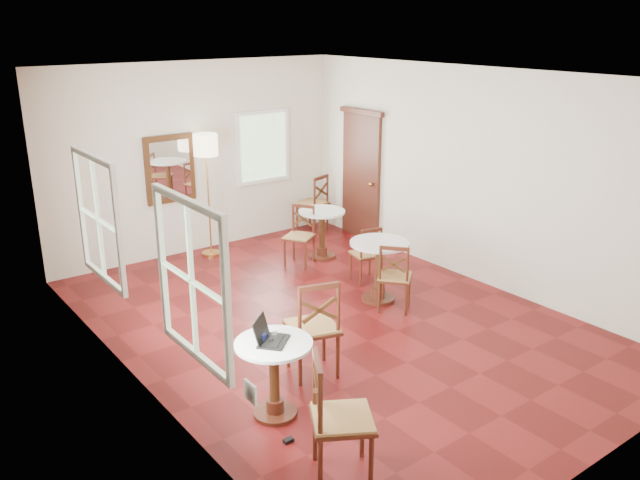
# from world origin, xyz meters

# --- Properties ---
(ground) EXTENTS (7.00, 7.00, 0.00)m
(ground) POSITION_xyz_m (0.00, 0.00, 0.00)
(ground) COLOR #5E1010
(ground) RESTS_ON ground
(room_shell) EXTENTS (5.02, 7.02, 3.01)m
(room_shell) POSITION_xyz_m (-0.06, 0.27, 1.89)
(room_shell) COLOR beige
(room_shell) RESTS_ON ground
(cafe_table_near) EXTENTS (0.73, 0.73, 0.77)m
(cafe_table_near) POSITION_xyz_m (-1.71, -1.25, 0.48)
(cafe_table_near) COLOR #4B2012
(cafe_table_near) RESTS_ON ground
(cafe_table_mid) EXTENTS (0.78, 0.78, 0.83)m
(cafe_table_mid) POSITION_xyz_m (0.89, 0.18, 0.51)
(cafe_table_mid) COLOR #4B2012
(cafe_table_mid) RESTS_ON ground
(cafe_table_back) EXTENTS (0.73, 0.73, 0.77)m
(cafe_table_back) POSITION_xyz_m (1.30, 1.96, 0.48)
(cafe_table_back) COLOR #4B2012
(cafe_table_back) RESTS_ON ground
(chair_near_a) EXTENTS (0.63, 0.63, 1.10)m
(chair_near_a) POSITION_xyz_m (-0.96, -0.85, 0.55)
(chair_near_a) COLOR #4B2012
(chair_near_a) RESTS_ON ground
(chair_near_b) EXTENTS (0.68, 0.68, 1.08)m
(chair_near_b) POSITION_xyz_m (-1.76, -2.28, 0.54)
(chair_near_b) COLOR #4B2012
(chair_near_b) RESTS_ON ground
(chair_mid_a) EXTENTS (0.46, 0.46, 0.83)m
(chair_mid_a) POSITION_xyz_m (1.19, 0.78, 0.41)
(chair_mid_a) COLOR #4B2012
(chair_mid_a) RESTS_ON ground
(chair_mid_b) EXTENTS (0.59, 0.59, 0.91)m
(chair_mid_b) POSITION_xyz_m (0.85, -0.17, 0.45)
(chair_mid_b) COLOR #4B2012
(chair_mid_b) RESTS_ON ground
(chair_back_a) EXTENTS (0.59, 0.59, 1.02)m
(chair_back_a) POSITION_xyz_m (2.01, 3.14, 0.51)
(chair_back_a) COLOR #4B2012
(chair_back_a) RESTS_ON ground
(chair_back_b) EXTENTS (0.57, 0.57, 0.90)m
(chair_back_b) POSITION_xyz_m (0.86, 1.95, 0.45)
(chair_back_b) COLOR #4B2012
(chair_back_b) RESTS_ON ground
(floor_lamp) EXTENTS (0.38, 0.38, 1.94)m
(floor_lamp) POSITION_xyz_m (-0.03, 3.15, 1.64)
(floor_lamp) COLOR #BF8C3F
(floor_lamp) RESTS_ON ground
(laptop) EXTENTS (0.42, 0.41, 0.23)m
(laptop) POSITION_xyz_m (-1.74, -1.21, 0.83)
(laptop) COLOR black
(laptop) RESTS_ON cafe_table_near
(mouse) EXTENTS (0.11, 0.10, 0.04)m
(mouse) POSITION_xyz_m (-1.74, -1.23, 0.79)
(mouse) COLOR black
(mouse) RESTS_ON cafe_table_near
(navy_mug) EXTENTS (0.10, 0.07, 0.08)m
(navy_mug) POSITION_xyz_m (-1.78, -1.18, 0.81)
(navy_mug) COLOR #101336
(navy_mug) RESTS_ON cafe_table_near
(water_glass) EXTENTS (0.05, 0.05, 0.09)m
(water_glass) POSITION_xyz_m (-1.68, -1.23, 0.82)
(water_glass) COLOR white
(water_glass) RESTS_ON cafe_table_near
(power_adapter) EXTENTS (0.09, 0.05, 0.04)m
(power_adapter) POSITION_xyz_m (-1.85, -1.68, 0.02)
(power_adapter) COLOR black
(power_adapter) RESTS_ON ground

